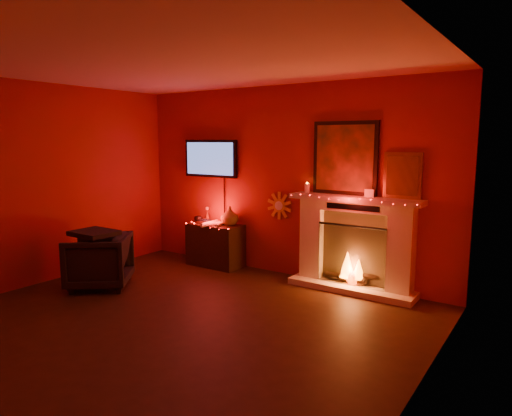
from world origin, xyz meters
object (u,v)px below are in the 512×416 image
(fireplace, at_px, (354,235))
(sunburst_clock, at_px, (279,206))
(tv, at_px, (211,159))
(console_table, at_px, (216,242))
(armchair, at_px, (99,261))

(fireplace, bearing_deg, sunburst_clock, 175.63)
(fireplace, bearing_deg, tv, 178.50)
(console_table, bearing_deg, armchair, -110.50)
(tv, relative_size, sunburst_clock, 3.10)
(fireplace, height_order, tv, fireplace)
(sunburst_clock, bearing_deg, tv, -178.76)
(tv, distance_m, armchair, 2.31)
(fireplace, height_order, sunburst_clock, fireplace)
(console_table, relative_size, armchair, 1.20)
(console_table, height_order, armchair, console_table)
(fireplace, relative_size, console_table, 2.32)
(fireplace, relative_size, tv, 1.76)
(tv, distance_m, sunburst_clock, 1.41)
(sunburst_clock, relative_size, armchair, 0.51)
(fireplace, xyz_separation_m, armchair, (-2.82, -1.81, -0.37))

